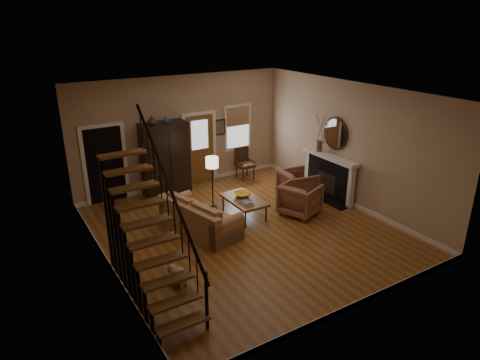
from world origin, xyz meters
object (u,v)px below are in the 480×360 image
armoire (165,159)px  armchair_right (298,185)px  coffee_table (244,207)px  side_chair (245,164)px  armchair_left (300,199)px  floor_lamp (212,183)px  sofa (200,217)px

armoire → armchair_right: (2.95, -2.33, -0.63)m
coffee_table → side_chair: 2.72m
armchair_left → floor_lamp: (-1.77, 1.48, 0.30)m
armoire → coffee_table: size_ratio=1.62×
side_chair → armchair_left: bearing=-92.9°
armoire → floor_lamp: 1.78m
sofa → armchair_left: (2.65, -0.47, 0.03)m
sofa → armchair_left: bearing=-24.1°
armchair_left → side_chair: (0.15, 2.91, 0.09)m
armoire → coffee_table: 2.82m
armchair_right → sofa: bearing=103.3°
armchair_left → armchair_right: armchair_right is taller
sofa → side_chair: 3.71m
coffee_table → floor_lamp: floor_lamp is taller
armoire → side_chair: bearing=-4.5°
sofa → armchair_right: size_ratio=2.24×
sofa → coffee_table: sofa is taller
armoire → armchair_left: bearing=-52.3°
coffee_table → armchair_right: 1.88m
coffee_table → side_chair: size_ratio=1.27×
sofa → coffee_table: bearing=-7.3°
sofa → coffee_table: (1.33, 0.16, -0.14)m
armchair_right → side_chair: bearing=18.6°
coffee_table → floor_lamp: size_ratio=0.90×
armoire → floor_lamp: size_ratio=1.45×
coffee_table → armchair_right: (1.87, 0.15, 0.17)m
coffee_table → armchair_right: armchair_right is taller
sofa → coffee_table: size_ratio=1.60×
armchair_right → side_chair: (-0.40, 2.13, 0.09)m
sofa → floor_lamp: bearing=34.9°
armchair_right → floor_lamp: (-2.32, 0.70, 0.30)m
armoire → sofa: armoire is taller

